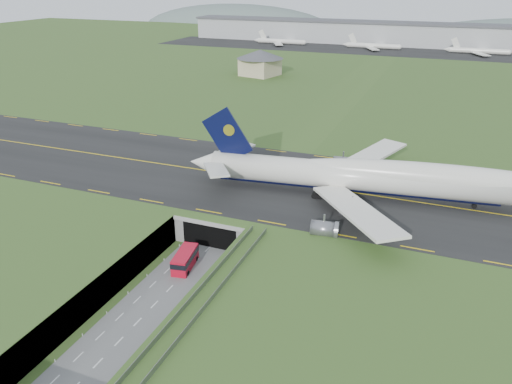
% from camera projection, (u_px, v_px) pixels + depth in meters
% --- Properties ---
extents(ground, '(900.00, 900.00, 0.00)m').
position_uv_depth(ground, '(191.00, 267.00, 95.77)').
color(ground, '#344F1F').
rests_on(ground, ground).
extents(airfield_deck, '(800.00, 800.00, 6.00)m').
position_uv_depth(airfield_deck, '(190.00, 254.00, 94.57)').
color(airfield_deck, gray).
rests_on(airfield_deck, ground).
extents(trench_road, '(12.00, 75.00, 0.20)m').
position_uv_depth(trench_road, '(171.00, 288.00, 89.35)').
color(trench_road, slate).
rests_on(trench_road, ground).
extents(taxiway, '(800.00, 44.00, 0.18)m').
position_uv_depth(taxiway, '(255.00, 178.00, 121.43)').
color(taxiway, black).
rests_on(taxiway, airfield_deck).
extents(tunnel_portal, '(17.00, 22.30, 6.00)m').
position_uv_depth(tunnel_portal, '(227.00, 216.00, 108.67)').
color(tunnel_portal, gray).
rests_on(tunnel_portal, ground).
extents(guideway, '(3.00, 53.00, 7.05)m').
position_uv_depth(guideway, '(193.00, 316.00, 73.65)').
color(guideway, '#A8A8A3').
rests_on(guideway, ground).
extents(jumbo_jet, '(88.30, 57.53, 19.17)m').
position_uv_depth(jumbo_jet, '(382.00, 178.00, 108.01)').
color(jumbo_jet, white).
rests_on(jumbo_jet, ground).
extents(shuttle_tram, '(4.33, 8.38, 3.25)m').
position_uv_depth(shuttle_tram, '(185.00, 260.00, 94.96)').
color(shuttle_tram, red).
rests_on(shuttle_tram, ground).
extents(service_building, '(27.46, 27.46, 12.38)m').
position_uv_depth(service_building, '(260.00, 60.00, 241.99)').
color(service_building, '#C8B791').
rests_on(service_building, ground).
extents(cargo_terminal, '(320.00, 67.00, 15.60)m').
position_uv_depth(cargo_terminal, '(397.00, 34.00, 345.13)').
color(cargo_terminal, '#B2B2B2').
rests_on(cargo_terminal, ground).
extents(distant_hills, '(700.00, 91.00, 60.00)m').
position_uv_depth(distant_hills, '(488.00, 43.00, 441.66)').
color(distant_hills, slate).
rests_on(distant_hills, ground).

